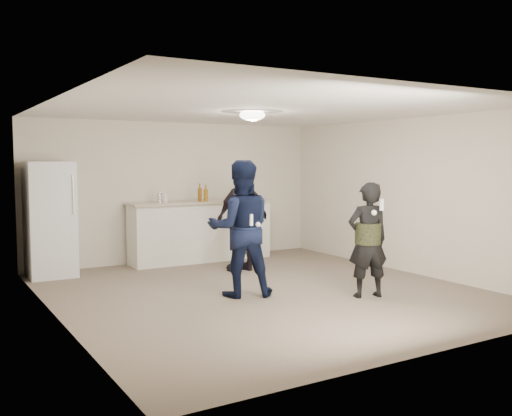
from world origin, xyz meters
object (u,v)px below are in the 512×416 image
shaker (159,198)px  man (241,228)px  counter (201,232)px  fridge (50,219)px  spectator (243,218)px  woman (368,240)px

shaker → man: (0.09, -2.70, -0.27)m
man → counter: bearing=-83.4°
counter → fridge: fridge is taller
fridge → spectator: bearing=-22.4°
man → woman: bearing=167.8°
man → spectator: man is taller
woman → man: bearing=-17.7°
man → woman: size_ratio=1.19×
counter → fridge: bearing=-178.5°
shaker → counter: bearing=1.1°
counter → spectator: (0.17, -1.22, 0.35)m
counter → fridge: size_ratio=1.44×
counter → shaker: shaker is taller
counter → woman: size_ratio=1.70×
counter → shaker: 1.03m
shaker → woman: size_ratio=0.11×
man → fridge: bearing=-32.9°
fridge → shaker: fridge is taller
fridge → man: size_ratio=0.99×
shaker → spectator: spectator is taller
woman → fridge: bearing=-31.3°
shaker → woman: bearing=-67.6°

